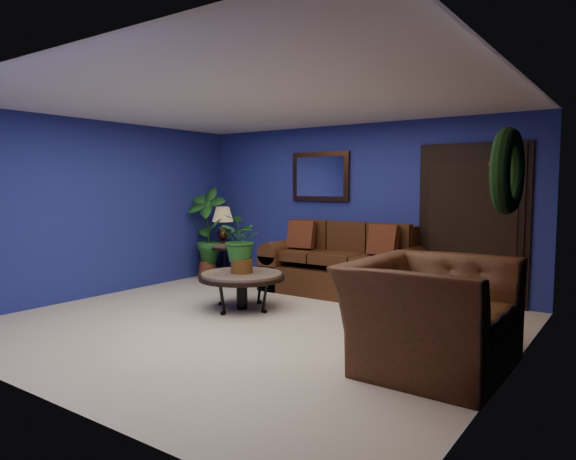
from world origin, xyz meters
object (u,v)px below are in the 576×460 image
Objects in this scene: coffee_table at (242,277)px; end_table at (223,251)px; sofa at (343,270)px; table_lamp at (223,220)px; armchair at (430,314)px; side_chair at (373,263)px.

coffee_table is 1.68× the size of end_table.
sofa is 3.56× the size of end_table.
armchair is (4.45, -2.23, -0.51)m from table_lamp.
end_table is 0.75× the size of side_chair.
side_chair is at bearing 57.12° from coffee_table.
armchair is (2.11, -2.27, 0.13)m from sofa.
side_chair is at bearing 36.62° from armchair.
side_chair is at bearing 3.20° from sofa.
coffee_table is at bearing -112.51° from side_chair.
sofa is 1.71m from coffee_table.
table_lamp reaches higher than coffee_table.
coffee_table is 1.26× the size of side_chair.
sofa is at bearing 69.78° from coffee_table.
end_table is 2.80m from side_chair.
end_table is at bearing 135.00° from table_lamp.
sofa reaches higher than end_table.
sofa is 3.85× the size of table_lamp.
table_lamp is (-2.34, -0.04, 0.64)m from sofa.
armchair is at bearing -26.62° from end_table.
table_lamp is at bearing 138.10° from coffee_table.
table_lamp is (0.00, -0.00, 0.53)m from end_table.
end_table is at bearing -168.33° from side_chair.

